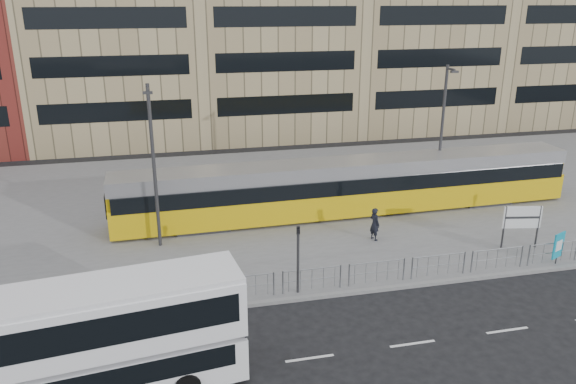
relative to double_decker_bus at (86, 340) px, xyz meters
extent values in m
plane|color=black|center=(9.40, 4.39, -2.14)|extent=(120.00, 120.00, 0.00)
cube|color=slate|center=(9.40, 16.39, -2.06)|extent=(64.00, 24.00, 0.15)
cube|color=gray|center=(9.40, 4.44, -2.06)|extent=(64.00, 0.25, 0.17)
cube|color=tan|center=(-0.60, 38.39, 8.86)|extent=(14.00, 16.00, 22.00)
cube|color=tan|center=(13.40, 38.39, 9.86)|extent=(14.00, 16.00, 24.00)
cube|color=tan|center=(27.40, 38.39, 8.36)|extent=(14.00, 16.00, 21.00)
cube|color=tan|center=(41.40, 38.39, 9.36)|extent=(14.00, 16.00, 23.00)
cylinder|color=gray|center=(11.40, 4.89, -0.94)|extent=(32.00, 0.05, 0.05)
cylinder|color=gray|center=(11.40, 4.89, -1.44)|extent=(32.00, 0.04, 0.04)
cube|color=white|center=(10.40, 0.39, -2.13)|extent=(62.00, 0.12, 0.01)
cube|color=white|center=(0.00, 0.00, -1.20)|extent=(10.10, 3.51, 1.53)
cube|color=white|center=(0.00, 0.00, 0.69)|extent=(10.10, 3.51, 1.89)
cube|color=white|center=(0.00, 0.00, 1.68)|extent=(10.09, 3.42, 0.27)
cube|color=black|center=(0.45, 0.06, -0.84)|extent=(8.32, 3.32, 0.76)
cube|color=black|center=(0.00, 0.00, 0.87)|extent=(9.57, 3.48, 0.99)
cylinder|color=black|center=(2.71, 1.50, -1.69)|extent=(0.93, 0.38, 0.90)
cube|color=gold|center=(13.38, 13.52, -1.06)|extent=(27.38, 3.14, 1.56)
cube|color=black|center=(13.38, 13.52, 0.01)|extent=(26.99, 3.17, 0.88)
cube|color=#B0B0B5|center=(13.38, 13.52, 0.84)|extent=(27.37, 2.93, 0.78)
cube|color=gold|center=(26.46, 13.79, -0.43)|extent=(1.22, 2.22, 2.54)
cube|color=gold|center=(0.30, 13.26, -0.43)|extent=(1.22, 2.22, 2.54)
cylinder|color=#2D2D30|center=(13.38, 13.52, -0.33)|extent=(2.37, 2.37, 2.93)
cube|color=#2D2D30|center=(22.17, 13.70, -1.75)|extent=(2.98, 2.52, 0.49)
cube|color=#2D2D30|center=(4.60, 13.34, -1.75)|extent=(2.98, 2.52, 0.49)
cylinder|color=#2D2D30|center=(19.36, 7.01, -0.87)|extent=(0.10, 0.10, 2.25)
cylinder|color=#2D2D30|center=(21.09, 6.68, -0.87)|extent=(0.10, 0.10, 2.25)
cube|color=white|center=(20.23, 6.85, -0.33)|extent=(1.93, 0.44, 1.17)
cylinder|color=#2D2D30|center=(20.88, 4.79, -1.56)|extent=(0.06, 0.06, 0.85)
cube|color=#0D98BD|center=(20.88, 4.79, -1.03)|extent=(0.81, 0.41, 1.28)
cube|color=white|center=(20.88, 4.75, -1.03)|extent=(0.49, 0.23, 0.53)
imported|color=black|center=(13.36, 9.43, -1.10)|extent=(0.62, 0.76, 1.78)
cylinder|color=#2D2D30|center=(8.07, 4.89, -0.49)|extent=(0.12, 0.12, 3.00)
imported|color=#2D2D30|center=(8.07, 4.89, 0.61)|extent=(0.19, 0.22, 1.00)
cylinder|color=#2D2D30|center=(2.30, 11.25, 2.17)|extent=(0.18, 0.18, 8.33)
cylinder|color=#2D2D30|center=(2.30, 10.85, 6.14)|extent=(0.14, 0.90, 0.14)
cube|color=#2D2D30|center=(2.30, 10.40, 6.04)|extent=(0.45, 0.20, 0.12)
cylinder|color=#2D2D30|center=(19.46, 14.45, 2.21)|extent=(0.18, 0.18, 8.40)
cylinder|color=#2D2D30|center=(19.46, 14.05, 6.21)|extent=(0.14, 0.90, 0.14)
cube|color=#2D2D30|center=(19.46, 13.60, 6.11)|extent=(0.45, 0.20, 0.12)
camera|label=1|loc=(2.80, -16.11, 10.20)|focal=35.00mm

